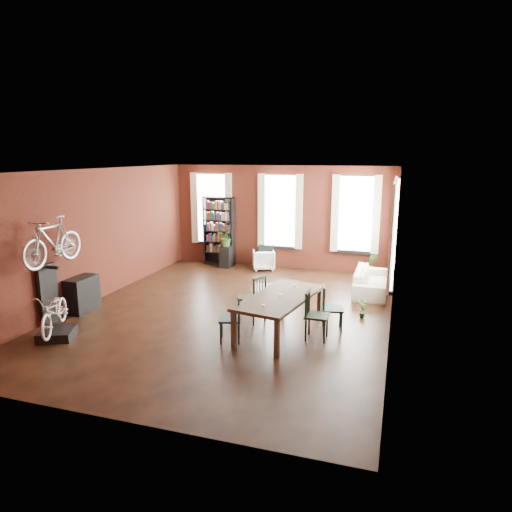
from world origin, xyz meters
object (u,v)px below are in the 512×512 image
at_px(bicycle_floor, 53,294).
at_px(bookshelf, 219,231).
at_px(plant_stand, 226,257).
at_px(console_table, 82,294).
at_px(dining_chair_d, 333,308).
at_px(dining_chair_c, 317,316).
at_px(dining_table, 280,315).
at_px(dining_chair_a, 230,319).
at_px(bike_trainer, 57,334).
at_px(dining_chair_b, 253,298).
at_px(white_armchair, 264,259).
at_px(cream_sofa, 371,277).

bearing_deg(bicycle_floor, bookshelf, 59.45).
xyz_separation_m(bookshelf, plant_stand, (0.35, -0.35, -0.77)).
xyz_separation_m(console_table, bicycle_floor, (0.60, -1.56, 0.53)).
distance_m(dining_chair_d, bicycle_floor, 5.49).
relative_size(bookshelf, bicycle_floor, 1.47).
relative_size(dining_chair_c, bicycle_floor, 0.64).
relative_size(dining_chair_c, dining_chair_d, 1.03).
xyz_separation_m(dining_table, dining_chair_d, (0.98, 0.49, 0.07)).
bearing_deg(dining_chair_c, bookshelf, 37.87).
distance_m(dining_chair_a, plant_stand, 5.90).
xyz_separation_m(dining_table, bike_trainer, (-4.10, -1.57, -0.30)).
xyz_separation_m(dining_chair_c, bookshelf, (-4.14, 5.21, 0.62)).
height_order(dining_table, dining_chair_d, dining_chair_d).
bearing_deg(dining_table, dining_chair_b, 156.68).
xyz_separation_m(white_armchair, cream_sofa, (3.37, -1.46, 0.07)).
relative_size(dining_chair_d, bicycle_floor, 0.62).
bearing_deg(plant_stand, dining_chair_a, -67.93).
distance_m(dining_table, dining_chair_a, 1.06).
xyz_separation_m(dining_chair_b, dining_chair_c, (1.49, -0.56, -0.03)).
bearing_deg(dining_table, bike_trainer, -148.57).
height_order(dining_chair_c, bike_trainer, dining_chair_c).
bearing_deg(dining_chair_a, bookshelf, -174.14).
relative_size(dining_chair_b, console_table, 1.28).
relative_size(dining_chair_b, bicycle_floor, 0.68).
height_order(dining_chair_b, plant_stand, dining_chair_b).
distance_m(dining_chair_c, dining_chair_d, 0.59).
height_order(console_table, bicycle_floor, bicycle_floor).
height_order(dining_table, dining_chair_b, dining_chair_b).
distance_m(bookshelf, white_armchair, 1.77).
bearing_deg(bike_trainer, dining_chair_d, 22.04).
bearing_deg(dining_chair_b, console_table, -59.18).
xyz_separation_m(dining_chair_b, plant_stand, (-2.30, 4.30, -0.18)).
distance_m(dining_chair_a, bicycle_floor, 3.42).
bearing_deg(dining_chair_d, console_table, 83.61).
bearing_deg(plant_stand, console_table, -108.59).
bearing_deg(white_armchair, dining_chair_b, 82.33).
distance_m(dining_chair_b, dining_chair_c, 1.60).
distance_m(dining_chair_c, cream_sofa, 3.60).
height_order(dining_table, dining_chair_c, dining_chair_c).
relative_size(white_armchair, bike_trainer, 1.08).
bearing_deg(white_armchair, dining_chair_d, 100.94).
bearing_deg(dining_chair_d, white_armchair, 20.35).
bearing_deg(dining_chair_d, dining_chair_a, 110.75).
distance_m(cream_sofa, bike_trainer, 7.57).
bearing_deg(bookshelf, plant_stand, -44.48).
bearing_deg(white_armchair, bike_trainer, 49.21).
height_order(dining_chair_c, plant_stand, dining_chair_c).
xyz_separation_m(dining_table, dining_chair_c, (0.75, -0.06, 0.09)).
xyz_separation_m(cream_sofa, bicycle_floor, (-5.63, -5.06, 0.52)).
xyz_separation_m(dining_chair_a, bookshelf, (-2.57, 5.81, 0.65)).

